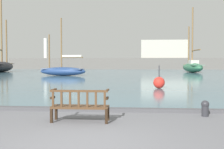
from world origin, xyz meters
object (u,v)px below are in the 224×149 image
Objects in this scene: park_bench at (80,105)px; sailboat_mid_port at (192,66)px; channel_buoy at (159,82)px; sailboat_mid_starboard at (63,70)px; sailboat_outer_starboard at (2,66)px; mooring_bollard at (205,108)px.

park_bench is 40.45m from sailboat_mid_port.
park_bench is 1.14× the size of channel_buoy.
sailboat_mid_port is at bearing 36.40° from sailboat_mid_starboard.
sailboat_outer_starboard is 9.37× the size of channel_buoy.
park_bench is 0.12× the size of sailboat_outer_starboard.
sailboat_mid_starboard reaches higher than mooring_bollard.
sailboat_outer_starboard reaches higher than sailboat_mid_port.
park_bench is 3.88m from mooring_bollard.
sailboat_outer_starboard is at bearing -177.82° from sailboat_mid_port.
sailboat_mid_starboard is 4.94× the size of channel_buoy.
sailboat_outer_starboard reaches higher than channel_buoy.
mooring_bollard is (24.65, -36.64, -0.85)m from sailboat_outer_starboard.
mooring_bollard is (10.96, -24.52, -0.46)m from sailboat_mid_starboard.
sailboat_mid_starboard is at bearing 105.80° from park_bench.
sailboat_mid_starboard reaches higher than channel_buoy.
channel_buoy is (3.00, 9.71, -0.03)m from park_bench.
sailboat_mid_port is (18.08, 13.33, 0.30)m from sailboat_mid_starboard.
sailboat_outer_starboard is 26.51× the size of mooring_bollard.
park_bench is 3.21× the size of mooring_bollard.
sailboat_mid_starboard is 18.95m from channel_buoy.
channel_buoy is at bearing -57.23° from sailboat_mid_starboard.
channel_buoy is (-7.82, -29.26, -0.59)m from sailboat_mid_port.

